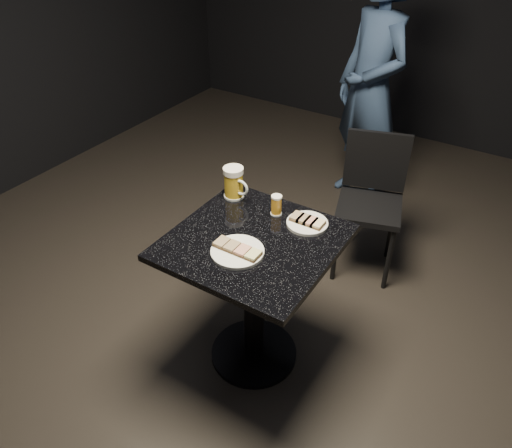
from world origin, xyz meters
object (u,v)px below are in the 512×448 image
Objects in this scene: beer_tumbler at (276,205)px; plate_small at (307,223)px; patron at (371,90)px; plate_large at (237,252)px; table at (254,281)px; chair at (371,196)px; beer_mug at (234,183)px.

plate_small is at bearing 0.08° from beer_tumbler.
patron reaches higher than beer_tumbler.
plate_large is 1.20× the size of plate_small.
patron is at bearing 101.54° from plate_small.
patron reaches higher than table.
beer_tumbler is (-0.01, 0.34, 0.04)m from plate_large.
plate_large is at bearing -114.22° from plate_small.
beer_mug is at bearing -119.92° from chair.
beer_mug reaches higher than chair.
plate_small is 1.92× the size of beer_tumbler.
plate_large is 1.43× the size of beer_mug.
patron is at bearing 114.97° from chair.
patron is (-0.31, 1.51, 0.08)m from plate_small.
plate_large is at bearing -50.86° from patron.
patron is 10.64× the size of beer_mug.
plate_small is 0.83m from chair.
plate_large is 0.30× the size of table.
beer_tumbler is at bearing -50.16° from patron.
plate_small is 0.25× the size of table.
plate_large is 0.45m from beer_mug.
table is (0.16, -1.74, -0.33)m from patron.
beer_mug is (-0.10, -1.49, -0.01)m from patron.
table is 0.37m from beer_tumbler.
table is at bearing -50.32° from patron.
beer_mug is 1.61× the size of beer_tumbler.
beer_tumbler is at bearing -4.46° from beer_mug.
plate_small is at bearing 56.88° from table.
beer_tumbler is 0.86m from chair.
chair is (0.44, 0.77, -0.33)m from beer_mug.
plate_small is at bearing -92.21° from chair.
beer_tumbler is at bearing 91.71° from plate_large.
patron is 1.97× the size of chair.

